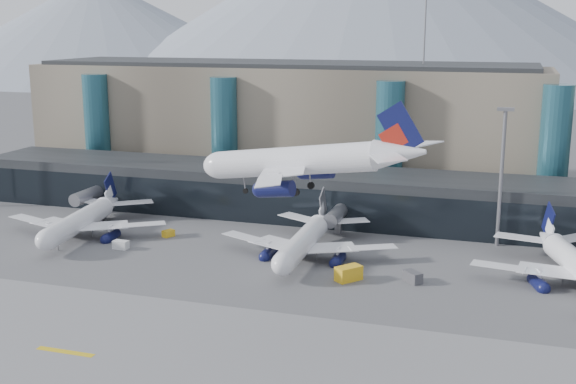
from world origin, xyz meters
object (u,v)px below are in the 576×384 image
(veh_g, at_px, (525,269))
(veh_h, at_px, (349,273))
(veh_b, at_px, (168,233))
(veh_c, at_px, (413,277))
(lightmast_mid, at_px, (502,169))
(jet_parked_left, at_px, (86,212))
(jet_parked_mid, at_px, (307,232))
(veh_a, at_px, (121,245))
(hero_jet, at_px, (316,153))
(jet_parked_right, at_px, (574,255))
(veh_f, at_px, (100,216))

(veh_g, relative_size, veh_h, 0.51)
(veh_b, distance_m, veh_c, 49.98)
(lightmast_mid, bearing_deg, jet_parked_left, -168.58)
(veh_b, xyz_separation_m, veh_c, (48.66, -11.42, 0.23))
(veh_h, bearing_deg, veh_b, 109.85)
(jet_parked_mid, relative_size, veh_a, 12.28)
(lightmast_mid, xyz_separation_m, veh_h, (-22.06, -26.82, -13.25))
(lightmast_mid, bearing_deg, veh_h, -129.45)
(veh_b, height_order, veh_h, veh_h)
(lightmast_mid, xyz_separation_m, veh_g, (4.93, -14.26, -13.80))
(hero_jet, distance_m, veh_h, 33.10)
(lightmast_mid, relative_size, veh_b, 11.41)
(hero_jet, relative_size, veh_g, 14.75)
(hero_jet, height_order, veh_a, hero_jet)
(hero_jet, relative_size, jet_parked_left, 0.92)
(veh_b, xyz_separation_m, veh_h, (38.74, -13.64, 0.52))
(jet_parked_right, xyz_separation_m, veh_h, (-34.10, -11.15, -3.03))
(jet_parked_left, relative_size, veh_h, 8.09)
(veh_h, bearing_deg, jet_parked_mid, 81.30)
(hero_jet, bearing_deg, veh_h, 101.39)
(veh_b, bearing_deg, veh_a, -178.42)
(veh_h, bearing_deg, hero_jet, -138.86)
(lightmast_mid, xyz_separation_m, veh_b, (-60.80, -13.17, -13.77))
(veh_b, relative_size, veh_f, 0.75)
(veh_g, height_order, veh_h, veh_h)
(veh_g, bearing_deg, lightmast_mid, -175.40)
(veh_b, bearing_deg, jet_parked_right, -64.63)
(hero_jet, distance_m, veh_b, 59.21)
(hero_jet, distance_m, jet_parked_right, 52.15)
(jet_parked_left, height_order, veh_h, jet_parked_left)
(veh_c, bearing_deg, veh_f, -150.82)
(hero_jet, xyz_separation_m, veh_h, (-0.77, 23.41, -23.39))
(jet_parked_right, distance_m, veh_g, 8.07)
(veh_a, relative_size, veh_b, 1.23)
(jet_parked_left, relative_size, veh_f, 11.42)
(jet_parked_mid, distance_m, veh_g, 37.28)
(lightmast_mid, relative_size, veh_h, 6.06)
(hero_jet, bearing_deg, jet_parked_right, 55.55)
(hero_jet, bearing_deg, veh_a, 157.82)
(veh_b, height_order, veh_c, veh_c)
(jet_parked_right, bearing_deg, veh_f, 66.81)
(lightmast_mid, height_order, jet_parked_right, lightmast_mid)
(veh_b, relative_size, veh_g, 1.05)
(jet_parked_left, height_order, veh_a, jet_parked_left)
(jet_parked_mid, bearing_deg, hero_jet, -163.90)
(hero_jet, distance_m, veh_g, 50.54)
(veh_b, bearing_deg, veh_f, 97.52)
(lightmast_mid, xyz_separation_m, veh_c, (-12.14, -24.59, -13.54))
(jet_parked_left, height_order, veh_c, jet_parked_left)
(veh_f, distance_m, veh_h, 61.54)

